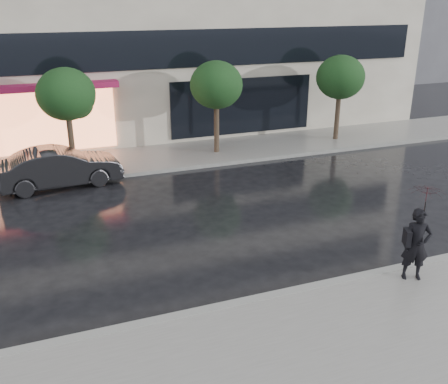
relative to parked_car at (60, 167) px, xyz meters
name	(u,v)px	position (x,y,z in m)	size (l,w,h in m)	color
ground	(241,281)	(3.60, -8.30, -0.71)	(120.00, 120.00, 0.00)	black
sidewalk_near	(308,365)	(3.60, -11.55, -0.65)	(60.00, 4.50, 0.12)	slate
sidewalk_far	(148,159)	(3.60, 1.95, -0.65)	(60.00, 3.50, 0.12)	slate
curb_near	(258,300)	(3.60, -9.30, -0.64)	(60.00, 0.25, 0.14)	gray
curb_far	(158,171)	(3.60, 0.20, -0.64)	(60.00, 0.25, 0.14)	gray
tree_mid_west	(68,96)	(0.66, 1.73, 2.21)	(2.20, 2.20, 3.99)	#33261C
tree_mid_east	(217,87)	(6.66, 1.73, 2.21)	(2.20, 2.20, 3.99)	#33261C
tree_far_east	(341,79)	(12.66, 1.73, 2.21)	(2.20, 2.20, 3.99)	#33261C
parked_car	(60,167)	(0.00, 0.00, 0.00)	(1.50, 4.29, 1.42)	black
pedestrian_with_umbrella	(421,224)	(7.42, -9.81, 0.84)	(1.07, 1.08, 2.33)	black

